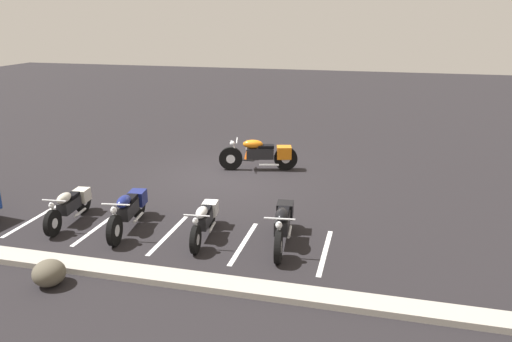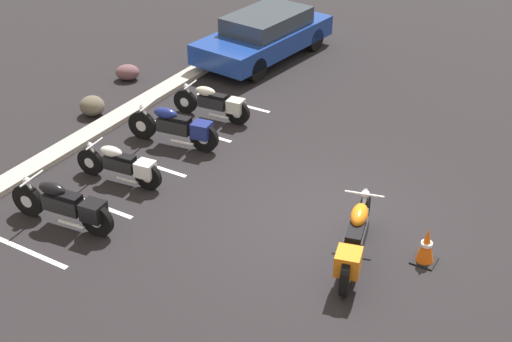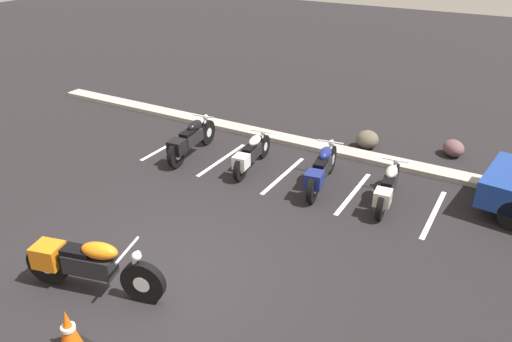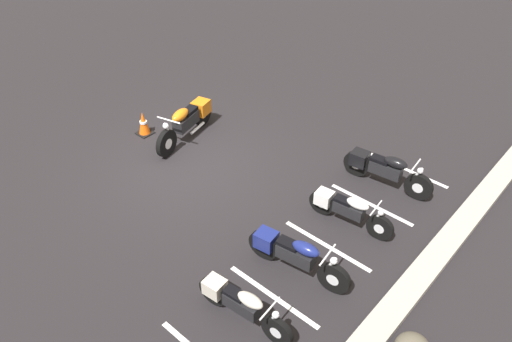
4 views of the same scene
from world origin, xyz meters
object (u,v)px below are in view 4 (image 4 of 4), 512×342
Objects in this scene: traffic_cone at (144,124)px; parked_bike_2 at (293,254)px; parked_bike_1 at (346,209)px; parked_bike_3 at (239,303)px; parked_bike_0 at (383,169)px; motorcycle_orange_featured at (188,120)px.

parked_bike_2 is at bearing 78.97° from traffic_cone.
parked_bike_1 is 0.98× the size of parked_bike_3.
parked_bike_2 is (1.81, -0.02, 0.05)m from parked_bike_1.
parked_bike_0 is 1.01× the size of parked_bike_2.
traffic_cone is (-1.18, -6.05, -0.14)m from parked_bike_2.
motorcycle_orange_featured is 5.37m from parked_bike_2.
parked_bike_1 is at bearing 84.41° from parked_bike_3.
parked_bike_0 reaches higher than parked_bike_1.
motorcycle_orange_featured is at bearing 124.64° from traffic_cone.
parked_bike_2 is (3.51, 0.09, -0.00)m from parked_bike_0.
parked_bike_3 reaches higher than traffic_cone.
parked_bike_3 is (5.00, 0.10, -0.04)m from parked_bike_0.
parked_bike_0 is at bearing 111.37° from traffic_cone.
traffic_cone is at bearing -164.73° from parked_bike_0.
parked_bike_2 is at bearing 55.21° from motorcycle_orange_featured.
parked_bike_3 is 2.98× the size of traffic_cone.
traffic_cone is (-2.67, -6.05, -0.10)m from parked_bike_3.
parked_bike_1 is (0.07, 5.05, -0.10)m from motorcycle_orange_featured.
parked_bike_3 is at bearing -97.89° from parked_bike_2.
parked_bike_3 is at bearing -94.97° from parked_bike_0.
motorcycle_orange_featured is 1.10× the size of parked_bike_2.
motorcycle_orange_featured reaches higher than parked_bike_1.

